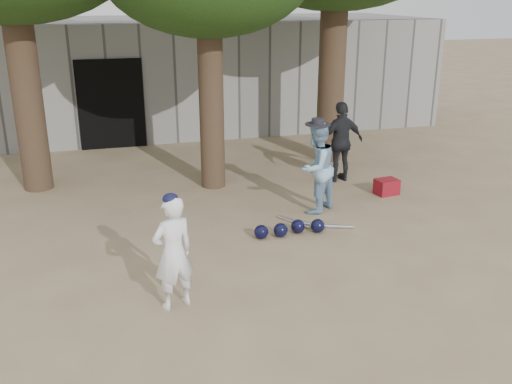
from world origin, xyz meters
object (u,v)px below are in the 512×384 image
object	(u,v)px
spectator_blue	(316,168)
spectator_dark	(341,142)
boy_player	(173,253)
red_bag	(387,187)

from	to	relation	value
spectator_blue	spectator_dark	size ratio (longest dim) A/B	0.98
boy_player	red_bag	distance (m)	5.51
spectator_blue	spectator_dark	world-z (taller)	spectator_dark
boy_player	spectator_dark	bearing A→B (deg)	-153.98
boy_player	spectator_blue	distance (m)	3.87
spectator_blue	red_bag	xyz separation A→B (m)	(1.67, 0.47, -0.66)
spectator_dark	spectator_blue	bearing A→B (deg)	46.83
spectator_blue	boy_player	bearing A→B (deg)	7.28
spectator_blue	red_bag	bearing A→B (deg)	160.77
spectator_blue	spectator_dark	xyz separation A→B (m)	(1.14, 1.51, 0.02)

